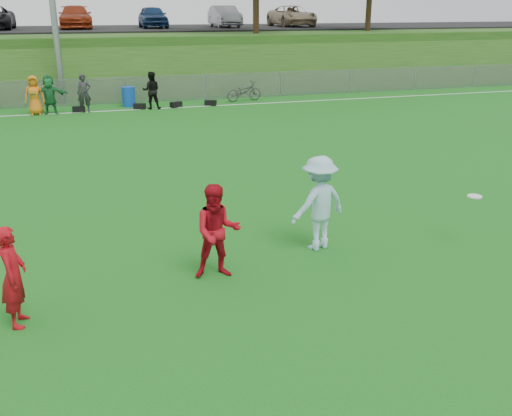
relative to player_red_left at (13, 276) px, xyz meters
name	(u,v)px	position (x,y,z in m)	size (l,w,h in m)	color
ground	(228,279)	(3.38, 0.52, -0.79)	(120.00, 120.00, 0.00)	#156717
sideline_far	(131,110)	(3.38, 18.52, -0.78)	(60.00, 0.10, 0.01)	white
fence	(126,90)	(3.38, 20.52, -0.14)	(58.00, 0.06, 1.30)	gray
berm	(111,54)	(3.38, 31.52, 0.71)	(120.00, 18.00, 3.00)	#1A4A14
parking_lot	(107,29)	(3.38, 33.52, 2.26)	(120.00, 12.00, 0.10)	black
car_row	(89,17)	(2.21, 32.52, 3.03)	(32.04, 5.18, 1.44)	silver
spectator_row	(62,94)	(0.43, 18.52, 0.06)	(8.25, 0.77, 1.69)	red
gear_bags	(152,106)	(4.36, 18.62, -0.66)	(6.66, 0.52, 0.26)	black
player_red_left	(13,276)	(0.00, 0.00, 0.00)	(0.58, 0.38, 1.58)	#AA0B15
player_red_center	(217,232)	(3.24, 0.69, 0.06)	(0.82, 0.64, 1.69)	#AC0B19
player_blue	(319,203)	(5.41, 1.35, 0.14)	(1.20, 0.69, 1.86)	#A3D0E2
frisbee	(475,196)	(8.38, 0.59, 0.23)	(0.28, 0.28, 0.03)	white
recycling_bin	(129,97)	(3.38, 19.52, -0.33)	(0.62, 0.62, 0.93)	#1043B1
bicycle	(244,91)	(9.04, 19.44, -0.30)	(0.65, 1.85, 0.97)	#2F3032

